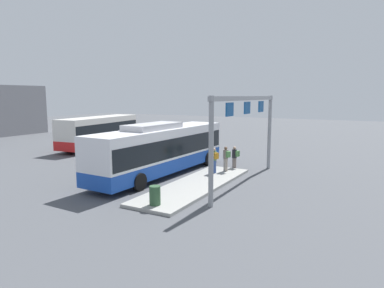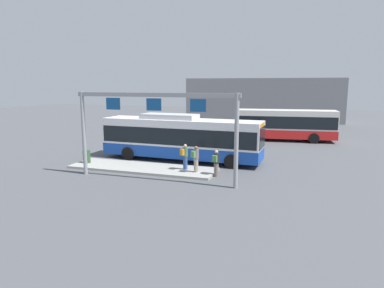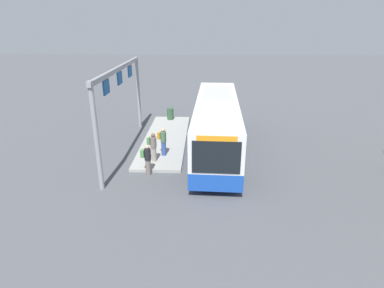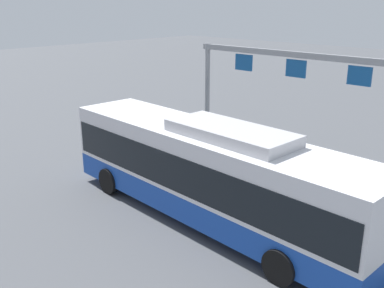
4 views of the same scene
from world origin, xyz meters
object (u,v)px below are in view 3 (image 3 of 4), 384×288
Objects in this scene: person_boarding at (153,146)px; trash_bin at (170,114)px; bus_main at (217,122)px; person_waiting_near at (147,159)px; person_waiting_mid at (163,141)px.

trash_bin is (-8.13, 0.12, -0.44)m from person_boarding.
bus_main is 6.88m from trash_bin.
trash_bin is (-9.48, 0.22, -0.28)m from person_waiting_near.
person_waiting_mid is (1.44, -3.14, -0.76)m from bus_main.
person_boarding is 8.14m from trash_bin.
person_waiting_mid is (-2.23, 0.55, 0.16)m from person_waiting_near.
bus_main reaches higher than trash_bin.
trash_bin is (-7.25, -0.33, -0.44)m from person_waiting_mid.
person_waiting_mid is at bearing 2.63° from trash_bin.
bus_main reaches higher than person_waiting_mid.
bus_main is at bearing 56.74° from person_waiting_mid.
bus_main is 3.54m from person_waiting_mid.
person_boarding is at bearing -84.97° from person_waiting_mid.
person_waiting_mid reaches higher than trash_bin.
bus_main is 4.34m from person_boarding.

